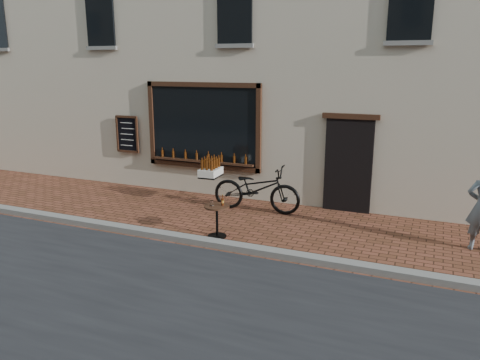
% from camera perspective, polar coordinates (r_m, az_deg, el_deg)
% --- Properties ---
extents(ground, '(90.00, 90.00, 0.00)m').
position_cam_1_polar(ground, '(8.95, -3.65, -8.50)').
color(ground, '#572E1C').
rests_on(ground, ground).
extents(kerb, '(90.00, 0.25, 0.12)m').
position_cam_1_polar(kerb, '(9.10, -3.09, -7.71)').
color(kerb, slate).
rests_on(kerb, ground).
extents(shop_building, '(28.00, 6.20, 10.00)m').
position_cam_1_polar(shop_building, '(14.46, 8.37, 20.08)').
color(shop_building, '#BAAE92').
rests_on(shop_building, ground).
extents(cargo_bicycle, '(2.48, 0.85, 1.19)m').
position_cam_1_polar(cargo_bicycle, '(11.06, 1.81, -0.97)').
color(cargo_bicycle, black).
rests_on(cargo_bicycle, ground).
extents(bistro_table, '(0.51, 0.51, 0.88)m').
position_cam_1_polar(bistro_table, '(9.45, -2.81, -4.23)').
color(bistro_table, black).
rests_on(bistro_table, ground).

